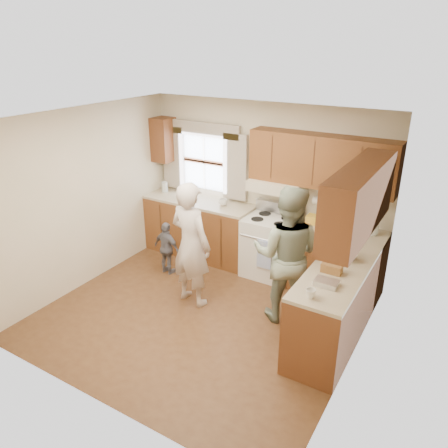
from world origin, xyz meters
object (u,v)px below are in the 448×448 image
Objects in this scene: stove at (271,246)px; child at (167,248)px; woman_left at (191,245)px; woman_right at (287,255)px.

stove reaches higher than child.
woman_left is 1.24m from woman_right.
woman_left is at bearing -0.33° from woman_right.
woman_right is 2.03m from child.
woman_left is (-0.59, -1.22, 0.38)m from stove.
stove is at bearing -143.88° from child.
woman_left reaches higher than child.
stove is at bearing -107.42° from woman_left.
child is (-1.97, 0.15, -0.47)m from woman_right.
woman_left is at bearing 155.80° from child.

